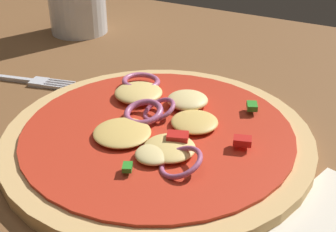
# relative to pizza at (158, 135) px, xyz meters

# --- Properties ---
(dining_table) EXTENTS (1.50, 0.87, 0.04)m
(dining_table) POSITION_rel_pizza_xyz_m (0.02, -0.02, -0.03)
(dining_table) COLOR brown
(dining_table) RESTS_ON ground
(pizza) EXTENTS (0.28, 0.28, 0.03)m
(pizza) POSITION_rel_pizza_xyz_m (0.00, 0.00, 0.00)
(pizza) COLOR tan
(pizza) RESTS_ON dining_table
(fork) EXTENTS (0.18, 0.05, 0.01)m
(fork) POSITION_rel_pizza_xyz_m (-0.22, 0.04, -0.01)
(fork) COLOR silver
(fork) RESTS_ON dining_table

